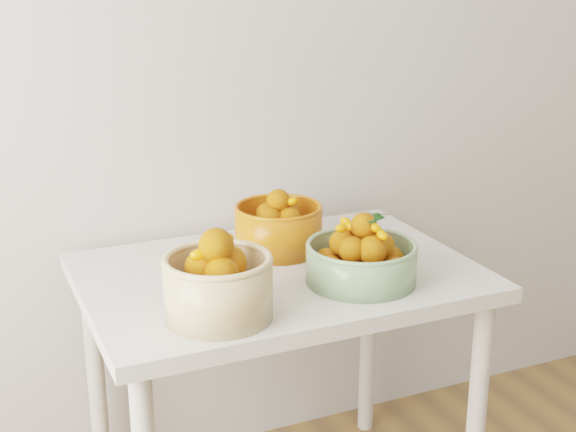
% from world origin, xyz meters
% --- Properties ---
extents(table, '(1.00, 0.70, 0.75)m').
position_xyz_m(table, '(-0.24, 1.60, 0.65)').
color(table, silver).
rests_on(table, ground).
extents(bowl_cream, '(0.25, 0.25, 0.21)m').
position_xyz_m(bowl_cream, '(-0.48, 1.39, 0.83)').
color(bowl_cream, tan).
rests_on(bowl_cream, table).
extents(bowl_green, '(0.29, 0.29, 0.18)m').
position_xyz_m(bowl_green, '(-0.09, 1.44, 0.81)').
color(bowl_green, '#81A674').
rests_on(bowl_green, table).
extents(bowl_orange, '(0.28, 0.28, 0.17)m').
position_xyz_m(bowl_orange, '(-0.19, 1.74, 0.82)').
color(bowl_orange, '#CB5813').
rests_on(bowl_orange, table).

